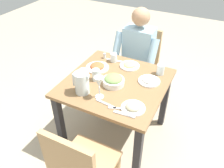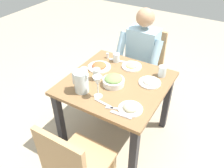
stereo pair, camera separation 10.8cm
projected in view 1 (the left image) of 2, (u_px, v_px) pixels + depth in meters
ground_plane at (115, 134)px, 2.46m from camera, size 8.00×8.00×0.00m
dining_table at (116, 92)px, 2.12m from camera, size 0.88×0.88×0.70m
chair_near at (141, 61)px, 2.74m from camera, size 0.40×0.40×0.87m
chair_far at (80, 168)px, 1.58m from camera, size 0.40×0.40×0.87m
diner_near at (135, 58)px, 2.51m from camera, size 0.48×0.53×1.17m
water_pitcher at (82, 83)px, 1.87m from camera, size 0.16×0.12×0.19m
salad_bowl at (113, 80)px, 1.99m from camera, size 0.19×0.19×0.09m
plate_fries at (130, 65)px, 2.25m from camera, size 0.19×0.19×0.04m
plate_yoghurt at (149, 80)px, 2.04m from camera, size 0.20×0.20×0.05m
plate_beans at (133, 107)px, 1.75m from camera, size 0.19×0.19×0.05m
plate_rice_curry at (97, 67)px, 2.22m from camera, size 0.22×0.22×0.05m
water_glass_by_pitcher at (96, 75)px, 2.04m from camera, size 0.07×0.07×0.11m
water_glass_center at (114, 58)px, 2.31m from camera, size 0.07×0.07×0.09m
water_glass_near_right at (161, 69)px, 2.12m from camera, size 0.07×0.07×0.10m
water_glass_far_right at (83, 73)px, 2.07m from camera, size 0.06×0.06×0.09m
wine_glass at (99, 83)px, 1.79m from camera, size 0.08×0.08×0.20m
salt_shaker at (105, 56)px, 2.37m from camera, size 0.03×0.03×0.05m
fork_near at (114, 60)px, 2.34m from camera, size 0.17×0.05×0.01m
knife_near at (106, 104)px, 1.80m from camera, size 0.19×0.04×0.01m
fork_far at (124, 114)px, 1.71m from camera, size 0.17×0.04×0.01m
knife_far at (120, 108)px, 1.76m from camera, size 0.18×0.08×0.01m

